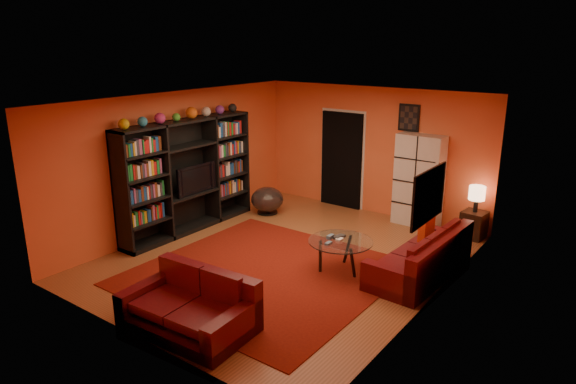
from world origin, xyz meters
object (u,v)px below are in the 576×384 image
Objects in this scene: entertainment_unit at (188,176)px; tv at (193,178)px; coffee_table at (340,244)px; loveseat at (193,306)px; side_table at (474,225)px; bowl_chair at (267,200)px; table_lamp at (477,194)px; sofa at (425,259)px; storage_cabinet at (419,181)px.

tv is at bearing 59.16° from entertainment_unit.
loveseat is at bearing -104.75° from coffee_table.
coffee_table is at bearing -114.91° from side_table.
loveseat is 1.67× the size of coffee_table.
entertainment_unit reaches higher than loveseat.
coffee_table is 1.48× the size of bowl_chair.
side_table is (4.46, 2.67, -0.74)m from tv.
coffee_table is 2.96m from table_lamp.
sofa is 4.25× the size of side_table.
coffee_table is (3.27, 0.08, -0.59)m from entertainment_unit.
side_table is at bearing 65.09° from coffee_table.
tv reaches higher than loveseat.
entertainment_unit reaches higher than coffee_table.
storage_cabinet reaches higher than bowl_chair.
loveseat is 5.50m from side_table.
bowl_chair is at bearing -163.55° from side_table.
entertainment_unit is at bearing -148.63° from table_lamp.
table_lamp is at bearing 31.37° from entertainment_unit.
tv is 1.40× the size of bowl_chair.
entertainment_unit reaches higher than bowl_chair.
table_lamp is (1.24, 2.67, 0.38)m from coffee_table.
sofa is at bearing -33.46° from loveseat.
storage_cabinet is 1.30m from side_table.
storage_cabinet is at bearing 177.46° from side_table.
loveseat is 4.48m from bowl_chair.
bowl_chair is at bearing -20.34° from tv.
bowl_chair is at bearing 23.14° from loveseat.
sofa is 2.43m from storage_cabinet.
tv is at bearing 180.00° from coffee_table.
entertainment_unit is 4.40m from storage_cabinet.
sofa is 3.91m from bowl_chair.
sofa is at bearing -92.79° from table_lamp.
tv is 4.46m from sofa.
entertainment_unit is 6.00× the size of side_table.
bowl_chair is 4.07m from side_table.
side_table is 0.59m from table_lamp.
table_lamp is at bearing -1.03° from storage_cabinet.
side_table is at bearing 0.00° from table_lamp.
side_table is (1.24, 2.67, -0.21)m from coffee_table.
coffee_table is 2.00× the size of side_table.
sofa is 4.42× the size of table_lamp.
storage_cabinet reaches higher than loveseat.
table_lamp reaches higher than bowl_chair.
coffee_table is at bearing -90.87° from storage_cabinet.
bowl_chair is at bearing 150.34° from coffee_table.
tv is (0.05, 0.08, -0.06)m from entertainment_unit.
storage_cabinet reaches higher than coffee_table.
tv is 1.97× the size of table_lamp.
storage_cabinet is (0.11, 2.72, 0.43)m from coffee_table.
sofa is (4.41, 0.69, -0.76)m from entertainment_unit.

